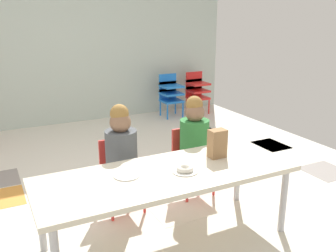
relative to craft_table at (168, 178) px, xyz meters
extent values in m
cube|color=silver|center=(-0.18, 0.81, -0.51)|extent=(5.77, 5.41, 0.02)
cube|color=silver|center=(0.27, 0.36, -0.50)|extent=(0.43, 0.43, 0.00)
cube|color=orange|center=(2.07, 1.26, -0.50)|extent=(0.43, 0.43, 0.00)
cube|color=#478C51|center=(1.62, 2.16, -0.50)|extent=(0.43, 0.43, 0.00)
cube|color=silver|center=(2.07, 1.26, -0.50)|extent=(0.43, 0.43, 0.00)
cube|color=gray|center=(2.07, 0.36, -0.50)|extent=(0.43, 0.43, 0.00)
cube|color=#336BB2|center=(1.62, 2.16, -0.50)|extent=(0.43, 0.43, 0.00)
cube|color=silver|center=(2.07, 0.81, -0.50)|extent=(0.43, 0.43, 0.00)
cube|color=#B2C1B7|center=(-0.18, 3.51, 0.84)|extent=(5.77, 0.10, 2.68)
cube|color=beige|center=(0.00, 0.00, 0.03)|extent=(1.84, 0.68, 0.04)
cylinder|color=#B2B2B7|center=(0.84, -0.28, -0.25)|extent=(0.05, 0.05, 0.51)
cylinder|color=#B2B2B7|center=(-0.84, 0.28, -0.25)|extent=(0.05, 0.05, 0.51)
cylinder|color=#B2B2B7|center=(0.84, 0.28, -0.25)|extent=(0.05, 0.05, 0.51)
cube|color=red|center=(-0.14, 0.56, -0.20)|extent=(0.32, 0.30, 0.03)
cube|color=red|center=(-0.14, 0.71, -0.05)|extent=(0.29, 0.02, 0.30)
cylinder|color=#4C5156|center=(-0.14, 0.56, 0.02)|extent=(0.29, 0.29, 0.38)
sphere|color=#8C664C|center=(-0.14, 0.56, 0.28)|extent=(0.17, 0.17, 0.17)
sphere|color=olive|center=(-0.14, 0.57, 0.35)|extent=(0.15, 0.15, 0.15)
cylinder|color=red|center=(-0.28, 0.43, -0.35)|extent=(0.02, 0.02, 0.28)
cylinder|color=red|center=(0.00, 0.43, -0.35)|extent=(0.02, 0.02, 0.28)
cylinder|color=red|center=(-0.28, 0.69, -0.35)|extent=(0.02, 0.02, 0.28)
cylinder|color=red|center=(0.00, 0.69, -0.35)|extent=(0.02, 0.02, 0.28)
cube|color=red|center=(0.55, 0.56, -0.20)|extent=(0.32, 0.30, 0.03)
cube|color=red|center=(0.55, 0.71, -0.05)|extent=(0.29, 0.02, 0.30)
cylinder|color=#2D7A38|center=(0.55, 0.56, 0.02)|extent=(0.34, 0.34, 0.38)
sphere|color=#8C664C|center=(0.55, 0.56, 0.28)|extent=(0.17, 0.17, 0.17)
sphere|color=olive|center=(0.55, 0.57, 0.35)|extent=(0.15, 0.15, 0.15)
cylinder|color=red|center=(0.41, 0.43, -0.35)|extent=(0.02, 0.02, 0.28)
cylinder|color=red|center=(0.69, 0.43, -0.35)|extent=(0.02, 0.02, 0.28)
cylinder|color=red|center=(0.41, 0.69, -0.35)|extent=(0.02, 0.02, 0.28)
cylinder|color=red|center=(0.69, 0.69, -0.35)|extent=(0.02, 0.02, 0.28)
cube|color=blue|center=(1.62, 3.06, -0.24)|extent=(0.32, 0.30, 0.03)
cube|color=blue|center=(1.62, 3.20, -0.15)|extent=(0.30, 0.02, 0.18)
cube|color=blue|center=(1.62, 3.06, -0.12)|extent=(0.32, 0.30, 0.03)
cube|color=blue|center=(1.62, 3.20, -0.03)|extent=(0.30, 0.02, 0.18)
cube|color=blue|center=(1.62, 3.06, 0.00)|extent=(0.32, 0.30, 0.03)
cube|color=blue|center=(1.62, 3.20, 0.09)|extent=(0.30, 0.02, 0.18)
cylinder|color=blue|center=(1.48, 2.93, -0.37)|extent=(0.02, 0.02, 0.26)
cylinder|color=blue|center=(1.76, 2.93, -0.37)|extent=(0.02, 0.02, 0.26)
cylinder|color=blue|center=(1.48, 3.19, -0.37)|extent=(0.02, 0.02, 0.26)
cylinder|color=blue|center=(1.76, 3.19, -0.37)|extent=(0.02, 0.02, 0.26)
cube|color=red|center=(2.11, 3.06, -0.24)|extent=(0.32, 0.30, 0.03)
cube|color=red|center=(2.11, 3.20, -0.15)|extent=(0.30, 0.02, 0.18)
cube|color=red|center=(2.11, 3.06, -0.12)|extent=(0.32, 0.30, 0.03)
cube|color=red|center=(2.11, 3.20, -0.03)|extent=(0.30, 0.02, 0.18)
cube|color=red|center=(2.11, 3.06, 0.00)|extent=(0.32, 0.30, 0.03)
cube|color=red|center=(2.11, 3.20, 0.09)|extent=(0.30, 0.02, 0.18)
cylinder|color=red|center=(1.97, 2.93, -0.37)|extent=(0.02, 0.02, 0.26)
cylinder|color=red|center=(2.25, 2.93, -0.37)|extent=(0.02, 0.02, 0.26)
cylinder|color=red|center=(1.97, 3.19, -0.37)|extent=(0.02, 0.02, 0.26)
cylinder|color=red|center=(2.25, 3.19, -0.37)|extent=(0.02, 0.02, 0.26)
cube|color=#9E754C|center=(0.47, 0.08, 0.16)|extent=(0.13, 0.09, 0.22)
cylinder|color=white|center=(0.11, -0.05, 0.05)|extent=(0.18, 0.18, 0.01)
cylinder|color=white|center=(-0.28, 0.07, 0.05)|extent=(0.18, 0.18, 0.01)
torus|color=white|center=(0.11, -0.05, 0.07)|extent=(0.12, 0.12, 0.03)
camera|label=1|loc=(-1.07, -2.12, 1.10)|focal=39.58mm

